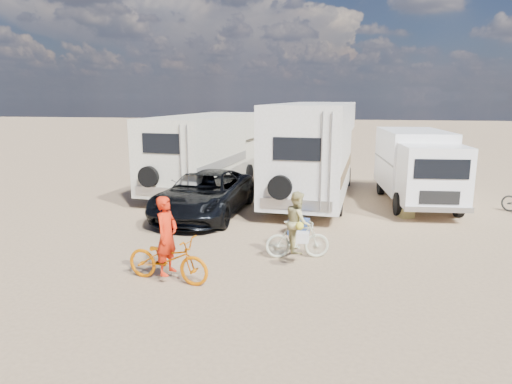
% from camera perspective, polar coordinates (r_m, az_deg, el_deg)
% --- Properties ---
extents(ground, '(140.00, 140.00, 0.00)m').
position_cam_1_polar(ground, '(11.30, 6.21, -8.40)').
color(ground, tan).
rests_on(ground, ground).
extents(rv_main, '(3.23, 8.98, 3.67)m').
position_cam_1_polar(rv_main, '(17.76, 7.44, 5.12)').
color(rv_main, white).
rests_on(rv_main, ground).
extents(rv_left, '(3.31, 8.06, 3.16)m').
position_cam_1_polar(rv_left, '(19.14, -6.29, 4.88)').
color(rv_left, beige).
rests_on(rv_left, ground).
extents(box_truck, '(2.62, 5.76, 2.68)m').
position_cam_1_polar(box_truck, '(17.50, 19.72, 2.79)').
color(box_truck, white).
rests_on(box_truck, ground).
extents(dark_suv, '(2.62, 5.36, 1.47)m').
position_cam_1_polar(dark_suv, '(15.18, -6.51, -0.22)').
color(dark_suv, black).
rests_on(dark_suv, ground).
extents(bike_man, '(2.02, 1.02, 1.01)m').
position_cam_1_polar(bike_man, '(9.96, -11.08, -8.28)').
color(bike_man, '#C05B00').
rests_on(bike_man, ground).
extents(bike_woman, '(1.64, 0.78, 0.95)m').
position_cam_1_polar(bike_woman, '(11.20, 5.24, -5.98)').
color(bike_woman, beige).
rests_on(bike_woman, ground).
extents(rider_man, '(0.51, 0.69, 1.70)m').
position_cam_1_polar(rider_man, '(9.85, -11.16, -6.41)').
color(rider_man, red).
rests_on(rider_man, ground).
extents(rider_woman, '(0.71, 0.83, 1.50)m').
position_cam_1_polar(rider_woman, '(11.12, 5.27, -4.63)').
color(rider_woman, tan).
rests_on(rider_woman, ground).
extents(cooler, '(0.62, 0.48, 0.45)m').
position_cam_1_polar(cooler, '(13.15, 5.42, -4.38)').
color(cooler, '#2D4B8B').
rests_on(cooler, ground).
extents(crate, '(0.54, 0.54, 0.33)m').
position_cam_1_polar(crate, '(15.72, 18.41, -2.47)').
color(crate, '#95894C').
rests_on(crate, ground).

